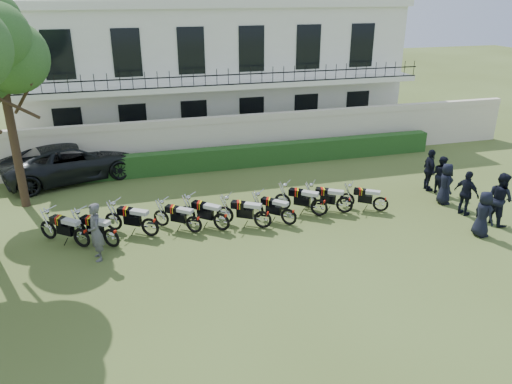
# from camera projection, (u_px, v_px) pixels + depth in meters

# --- Properties ---
(ground) EXTENTS (100.00, 100.00, 0.00)m
(ground) POSITION_uv_depth(u_px,v_px,m) (286.00, 233.00, 17.28)
(ground) COLOR #445120
(ground) RESTS_ON ground
(perimeter_wall) EXTENTS (30.00, 0.35, 2.30)m
(perimeter_wall) POSITION_uv_depth(u_px,v_px,m) (233.00, 139.00, 23.96)
(perimeter_wall) COLOR beige
(perimeter_wall) RESTS_ON ground
(hedge) EXTENTS (18.00, 0.60, 1.00)m
(hedge) POSITION_uv_depth(u_px,v_px,m) (257.00, 155.00, 23.76)
(hedge) COLOR #1F4418
(hedge) RESTS_ON ground
(building) EXTENTS (20.40, 9.60, 7.40)m
(building) POSITION_uv_depth(u_px,v_px,m) (208.00, 67.00, 28.31)
(building) COLOR white
(building) RESTS_ON ground
(motorcycle_0) EXTENTS (1.68, 1.41, 1.14)m
(motorcycle_0) POSITION_uv_depth(u_px,v_px,m) (81.00, 233.00, 16.14)
(motorcycle_0) COLOR black
(motorcycle_0) RESTS_ON ground
(motorcycle_1) EXTENTS (1.61, 1.43, 1.12)m
(motorcycle_1) POSITION_uv_depth(u_px,v_px,m) (111.00, 234.00, 16.14)
(motorcycle_1) COLOR black
(motorcycle_1) RESTS_ON ground
(motorcycle_2) EXTENTS (1.80, 1.26, 1.15)m
(motorcycle_2) POSITION_uv_depth(u_px,v_px,m) (150.00, 223.00, 16.86)
(motorcycle_2) COLOR black
(motorcycle_2) RESTS_ON ground
(motorcycle_3) EXTENTS (1.58, 1.27, 1.06)m
(motorcycle_3) POSITION_uv_depth(u_px,v_px,m) (194.00, 220.00, 17.13)
(motorcycle_3) COLOR black
(motorcycle_3) RESTS_ON ground
(motorcycle_4) EXTENTS (1.60, 1.45, 1.12)m
(motorcycle_4) POSITION_uv_depth(u_px,v_px,m) (221.00, 218.00, 17.27)
(motorcycle_4) COLOR black
(motorcycle_4) RESTS_ON ground
(motorcycle_5) EXTENTS (1.80, 1.17, 1.12)m
(motorcycle_5) POSITION_uv_depth(u_px,v_px,m) (263.00, 215.00, 17.44)
(motorcycle_5) COLOR black
(motorcycle_5) RESTS_ON ground
(motorcycle_6) EXTENTS (1.46, 1.41, 1.06)m
(motorcycle_6) POSITION_uv_depth(u_px,v_px,m) (289.00, 213.00, 17.70)
(motorcycle_6) COLOR black
(motorcycle_6) RESTS_ON ground
(motorcycle_7) EXTENTS (1.72, 1.38, 1.15)m
(motorcycle_7) POSITION_uv_depth(u_px,v_px,m) (319.00, 203.00, 18.37)
(motorcycle_7) COLOR black
(motorcycle_7) RESTS_ON ground
(motorcycle_8) EXTENTS (1.73, 1.18, 1.09)m
(motorcycle_8) POSITION_uv_depth(u_px,v_px,m) (345.00, 201.00, 18.64)
(motorcycle_8) COLOR black
(motorcycle_8) RESTS_ON ground
(motorcycle_9) EXTENTS (1.59, 1.11, 1.01)m
(motorcycle_9) POSITION_uv_depth(u_px,v_px,m) (381.00, 201.00, 18.78)
(motorcycle_9) COLOR black
(motorcycle_9) RESTS_ON ground
(suv) EXTENTS (6.36, 4.21, 1.62)m
(suv) POSITION_uv_depth(u_px,v_px,m) (73.00, 161.00, 21.96)
(suv) COLOR black
(suv) RESTS_ON ground
(inspector) EXTENTS (0.56, 0.75, 1.88)m
(inspector) POSITION_uv_depth(u_px,v_px,m) (96.00, 232.00, 15.31)
(inspector) COLOR #59595E
(inspector) RESTS_ON ground
(officer_0) EXTENTS (0.53, 0.80, 1.62)m
(officer_0) POSITION_uv_depth(u_px,v_px,m) (483.00, 214.00, 16.85)
(officer_0) COLOR black
(officer_0) RESTS_ON ground
(officer_1) EXTENTS (0.79, 0.98, 1.93)m
(officer_1) POSITION_uv_depth(u_px,v_px,m) (500.00, 199.00, 17.69)
(officer_1) COLOR black
(officer_1) RESTS_ON ground
(officer_2) EXTENTS (0.71, 1.09, 1.72)m
(officer_2) POSITION_uv_depth(u_px,v_px,m) (466.00, 193.00, 18.41)
(officer_2) COLOR black
(officer_2) RESTS_ON ground
(officer_3) EXTENTS (0.71, 0.91, 1.64)m
(officer_3) POSITION_uv_depth(u_px,v_px,m) (445.00, 184.00, 19.43)
(officer_3) COLOR black
(officer_3) RESTS_ON ground
(officer_4) EXTENTS (0.62, 0.79, 1.59)m
(officer_4) POSITION_uv_depth(u_px,v_px,m) (441.00, 175.00, 20.43)
(officer_4) COLOR black
(officer_4) RESTS_ON ground
(officer_5) EXTENTS (0.66, 1.11, 1.77)m
(officer_5) POSITION_uv_depth(u_px,v_px,m) (430.00, 170.00, 20.68)
(officer_5) COLOR black
(officer_5) RESTS_ON ground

